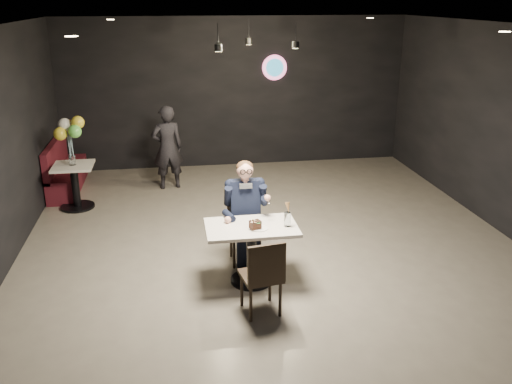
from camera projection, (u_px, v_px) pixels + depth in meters
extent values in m
plane|color=slate|center=(278.00, 259.00, 7.31)|extent=(9.00, 9.00, 0.00)
cube|color=black|center=(254.00, 29.00, 8.19)|extent=(1.40, 1.20, 0.36)
cube|color=silver|center=(251.00, 254.00, 6.63)|extent=(1.10, 0.70, 0.75)
cube|color=black|center=(245.00, 230.00, 7.11)|extent=(0.42, 0.46, 0.92)
cube|color=black|center=(261.00, 274.00, 5.97)|extent=(0.49, 0.52, 0.92)
cube|color=black|center=(245.00, 211.00, 7.02)|extent=(0.60, 0.80, 1.44)
cylinder|color=white|center=(260.00, 228.00, 6.42)|extent=(0.20, 0.20, 0.01)
cube|color=black|center=(255.00, 225.00, 6.39)|extent=(0.15, 0.13, 0.09)
ellipsoid|color=#2C8732|center=(258.00, 223.00, 6.35)|extent=(0.06, 0.04, 0.01)
cylinder|color=silver|center=(287.00, 219.00, 6.46)|extent=(0.08, 0.08, 0.18)
cone|color=tan|center=(288.00, 207.00, 6.41)|extent=(0.07, 0.07, 0.12)
cube|color=#4B1018|center=(66.00, 165.00, 9.84)|extent=(0.45, 1.81, 0.90)
cube|color=silver|center=(75.00, 185.00, 8.98)|extent=(0.64, 0.64, 0.80)
cylinder|color=silver|center=(72.00, 160.00, 8.83)|extent=(0.11, 0.11, 0.16)
cube|color=yellow|center=(69.00, 137.00, 8.70)|extent=(0.39, 0.39, 0.64)
imported|color=black|center=(168.00, 148.00, 9.81)|extent=(0.62, 0.46, 1.53)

